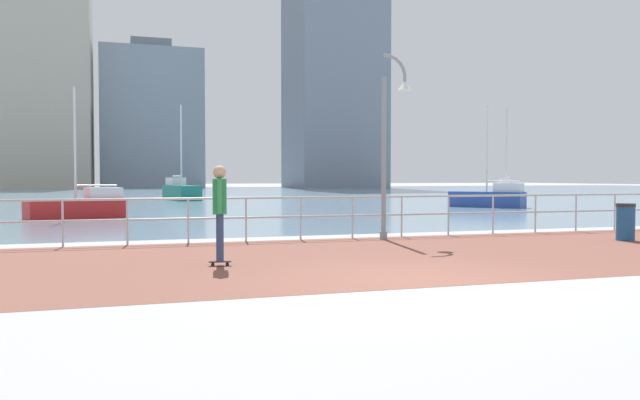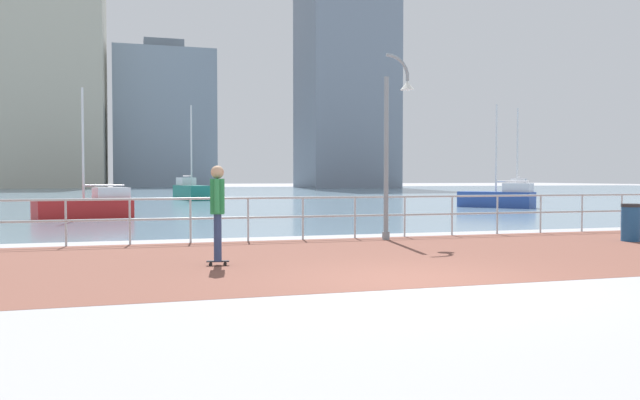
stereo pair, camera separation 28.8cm
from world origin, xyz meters
name	(u,v)px [view 2 (the right image)]	position (x,y,z in m)	size (l,w,h in m)	color
ground	(190,198)	(0.00, 40.00, 0.00)	(220.00, 220.00, 0.00)	#9E9EA3
brick_paving	(350,257)	(0.00, 2.99, 0.00)	(28.00, 7.30, 0.01)	brown
harbor_water	(179,194)	(0.00, 51.64, 0.00)	(180.00, 88.00, 0.00)	#6B899E
waterfront_railing	(303,210)	(0.00, 6.64, 0.76)	(25.25, 0.06, 1.10)	#B2BCC1
lamppost	(393,137)	(2.19, 6.01, 2.60)	(0.81, 0.36, 4.70)	gray
skateboarder	(218,205)	(-2.68, 2.47, 1.08)	(0.41, 0.56, 1.79)	black
trash_bin	(631,222)	(7.66, 3.95, 0.47)	(0.46, 0.46, 0.93)	navy
sailboat_blue	(517,191)	(21.41, 29.37, 0.61)	(3.90, 4.40, 6.34)	white
sailboat_teal	(499,198)	(14.25, 20.32, 0.52)	(3.33, 3.75, 5.40)	#284799
sailboat_yellow	(87,206)	(-5.82, 16.91, 0.48)	(3.71, 2.30, 4.99)	#B21E1E
sailboat_red	(191,191)	(-0.22, 36.57, 0.63)	(2.34, 4.91, 6.62)	#197266
tower_slate	(346,62)	(27.03, 83.06, 19.13)	(13.17, 13.16, 39.94)	slate
tower_beige	(57,78)	(-15.20, 95.73, 16.75)	(14.04, 16.42, 35.16)	#B2AD99
tower_glass	(164,119)	(0.91, 100.19, 11.26)	(16.03, 13.20, 24.18)	#8493A3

